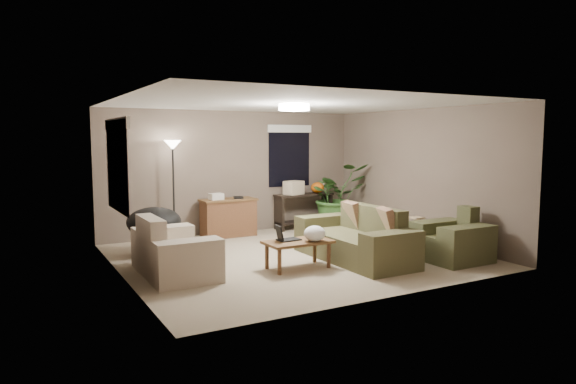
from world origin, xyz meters
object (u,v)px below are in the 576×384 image
floor_lamp (173,157)px  main_sofa (356,241)px  papasan_chair (154,227)px  coffee_table (298,245)px  houseplant (337,203)px  cat_scratching_post (416,232)px  console_table (304,208)px  desk (228,217)px  armchair (452,242)px  loveseat (173,254)px

floor_lamp → main_sofa: bearing=-53.5°
papasan_chair → floor_lamp: floor_lamp is taller
coffee_table → floor_lamp: size_ratio=0.52×
houseplant → cat_scratching_post: houseplant is taller
papasan_chair → houseplant: 4.17m
console_table → coffee_table: bearing=-122.2°
coffee_table → floor_lamp: floor_lamp is taller
cat_scratching_post → papasan_chair: bearing=161.6°
console_table → desk: bearing=-177.7°
coffee_table → armchair: bearing=-17.3°
console_table → houseplant: houseplant is taller
coffee_table → main_sofa: bearing=1.7°
main_sofa → coffee_table: 1.10m
houseplant → coffee_table: bearing=-133.6°
armchair → papasan_chair: 4.89m
console_table → floor_lamp: 3.10m
houseplant → desk: bearing=173.9°
armchair → desk: armchair is taller
console_table → houseplant: bearing=-27.5°
coffee_table → desk: 2.86m
coffee_table → floor_lamp: 3.31m
loveseat → cat_scratching_post: size_ratio=3.20×
loveseat → houseplant: size_ratio=1.13×
cat_scratching_post → coffee_table: bearing=-170.0°
coffee_table → houseplant: (2.48, 2.61, 0.19)m
desk → armchair: bearing=-57.0°
console_table → papasan_chair: bearing=-164.7°
floor_lamp → cat_scratching_post: (3.85, -2.40, -1.38)m
main_sofa → desk: size_ratio=2.00×
armchair → cat_scratching_post: 1.32m
papasan_chair → houseplant: size_ratio=0.69×
main_sofa → desk: (-1.03, 2.83, 0.08)m
armchair → floor_lamp: 5.17m
coffee_table → cat_scratching_post: cat_scratching_post is taller
main_sofa → armchair: size_ratio=2.20×
desk → console_table: (1.78, 0.07, 0.06)m
armchair → coffee_table: (-2.41, 0.75, 0.06)m
coffee_table → desk: bearing=88.7°
coffee_table → houseplant: 3.60m
desk → cat_scratching_post: (2.76, -2.37, -0.16)m
coffee_table → cat_scratching_post: (2.82, 0.50, -0.14)m
armchair → desk: size_ratio=0.91×
armchair → loveseat: bearing=162.3°
loveseat → floor_lamp: (0.72, 2.32, 1.30)m
main_sofa → loveseat: 2.89m
floor_lamp → console_table: bearing=0.8°
houseplant → cat_scratching_post: bearing=-80.8°
papasan_chair → cat_scratching_post: (4.46, -1.49, -0.25)m
coffee_table → papasan_chair: (-1.64, 1.98, 0.11)m
houseplant → cat_scratching_post: 2.16m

